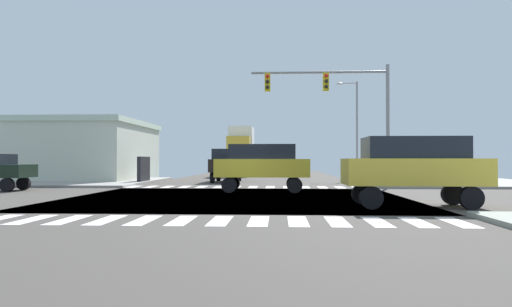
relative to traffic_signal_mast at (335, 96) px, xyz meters
The scene contains 12 objects.
ground 9.93m from the traffic_signal_mast, 125.60° to the right, with size 90.00×90.00×0.05m.
sidewalk_corner_ne 10.84m from the traffic_signal_mast, 32.38° to the left, with size 12.00×12.00×0.14m.
sidewalk_corner_nw 19.33m from the traffic_signal_mast, 164.05° to the left, with size 12.00×12.00×0.14m.
crosswalk_near 15.96m from the traffic_signal_mast, 110.05° to the right, with size 13.50×2.00×0.01m.
crosswalk_far 7.33m from the traffic_signal_mast, behind, with size 13.50×2.00×0.01m.
traffic_signal_mast is the anchor object (origin of this frame).
street_lamp 12.48m from the traffic_signal_mast, 75.86° to the left, with size 1.78×0.32×8.08m.
bank_building 23.26m from the traffic_signal_mast, 157.53° to the left, with size 16.73×10.83×4.58m.
suv_crossing_2 11.13m from the traffic_signal_mast, 82.59° to the right, with size 4.60×1.96×2.34m.
suv_queued_3 6.45m from the traffic_signal_mast, 139.71° to the right, with size 4.60×1.96×2.34m.
box_truck_leading_1 20.03m from the traffic_signal_mast, 110.41° to the left, with size 2.40×7.20×4.85m.
suv_trailing_4 10.20m from the traffic_signal_mast, 137.01° to the left, with size 1.96×4.60×2.34m.
Camera 1 is at (1.78, -18.95, 1.57)m, focal length 31.85 mm.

